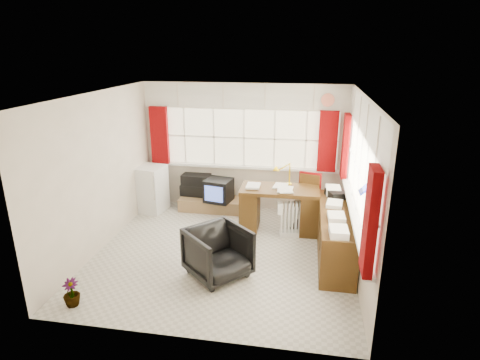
{
  "coord_description": "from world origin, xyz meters",
  "views": [
    {
      "loc": [
        1.22,
        -5.6,
        3.15
      ],
      "look_at": [
        0.17,
        0.55,
        1.06
      ],
      "focal_mm": 30.0,
      "sensor_mm": 36.0,
      "label": 1
    }
  ],
  "objects_px": {
    "office_chair": "(218,253)",
    "desk_lamp": "(290,169)",
    "task_chair": "(308,198)",
    "radiator": "(292,222)",
    "crt_tv": "(219,190)",
    "mini_fridge": "(151,189)",
    "credenza": "(335,233)",
    "desk": "(279,207)",
    "tv_bench": "(215,204)"
  },
  "relations": [
    {
      "from": "desk_lamp",
      "to": "crt_tv",
      "type": "xyz_separation_m",
      "value": [
        -1.38,
        0.32,
        -0.59
      ]
    },
    {
      "from": "task_chair",
      "to": "tv_bench",
      "type": "bearing_deg",
      "value": 167.36
    },
    {
      "from": "radiator",
      "to": "office_chair",
      "type": "bearing_deg",
      "value": -123.95
    },
    {
      "from": "desk",
      "to": "mini_fridge",
      "type": "height_order",
      "value": "mini_fridge"
    },
    {
      "from": "task_chair",
      "to": "radiator",
      "type": "xyz_separation_m",
      "value": [
        -0.25,
        -0.5,
        -0.27
      ]
    },
    {
      "from": "desk_lamp",
      "to": "tv_bench",
      "type": "distance_m",
      "value": 1.82
    },
    {
      "from": "desk_lamp",
      "to": "desk",
      "type": "bearing_deg",
      "value": -121.37
    },
    {
      "from": "desk",
      "to": "crt_tv",
      "type": "bearing_deg",
      "value": 155.42
    },
    {
      "from": "desk",
      "to": "crt_tv",
      "type": "height_order",
      "value": "desk"
    },
    {
      "from": "desk",
      "to": "credenza",
      "type": "bearing_deg",
      "value": -41.65
    },
    {
      "from": "office_chair",
      "to": "credenza",
      "type": "height_order",
      "value": "credenza"
    },
    {
      "from": "office_chair",
      "to": "mini_fridge",
      "type": "bearing_deg",
      "value": 84.45
    },
    {
      "from": "task_chair",
      "to": "crt_tv",
      "type": "relative_size",
      "value": 1.75
    },
    {
      "from": "radiator",
      "to": "tv_bench",
      "type": "distance_m",
      "value": 1.84
    },
    {
      "from": "radiator",
      "to": "credenza",
      "type": "bearing_deg",
      "value": -41.23
    },
    {
      "from": "task_chair",
      "to": "mini_fridge",
      "type": "height_order",
      "value": "task_chair"
    },
    {
      "from": "task_chair",
      "to": "office_chair",
      "type": "bearing_deg",
      "value": -122.03
    },
    {
      "from": "desk_lamp",
      "to": "office_chair",
      "type": "relative_size",
      "value": 0.5
    },
    {
      "from": "radiator",
      "to": "credenza",
      "type": "xyz_separation_m",
      "value": [
        0.69,
        -0.6,
        0.14
      ]
    },
    {
      "from": "desk_lamp",
      "to": "office_chair",
      "type": "xyz_separation_m",
      "value": [
        -0.89,
        -1.93,
        -0.7
      ]
    },
    {
      "from": "desk",
      "to": "office_chair",
      "type": "xyz_separation_m",
      "value": [
        -0.74,
        -1.68,
        -0.08
      ]
    },
    {
      "from": "desk",
      "to": "task_chair",
      "type": "distance_m",
      "value": 0.57
    },
    {
      "from": "task_chair",
      "to": "tv_bench",
      "type": "xyz_separation_m",
      "value": [
        -1.83,
        0.41,
        -0.4
      ]
    },
    {
      "from": "credenza",
      "to": "desk_lamp",
      "type": "bearing_deg",
      "value": 126.24
    },
    {
      "from": "mini_fridge",
      "to": "radiator",
      "type": "bearing_deg",
      "value": -13.57
    },
    {
      "from": "office_chair",
      "to": "radiator",
      "type": "relative_size",
      "value": 1.28
    },
    {
      "from": "crt_tv",
      "to": "mini_fridge",
      "type": "height_order",
      "value": "mini_fridge"
    },
    {
      "from": "crt_tv",
      "to": "tv_bench",
      "type": "bearing_deg",
      "value": 131.43
    },
    {
      "from": "desk",
      "to": "tv_bench",
      "type": "xyz_separation_m",
      "value": [
        -1.34,
        0.69,
        -0.31
      ]
    },
    {
      "from": "desk_lamp",
      "to": "task_chair",
      "type": "relative_size",
      "value": 0.4
    },
    {
      "from": "desk_lamp",
      "to": "task_chair",
      "type": "xyz_separation_m",
      "value": [
        0.34,
        0.04,
        -0.54
      ]
    },
    {
      "from": "mini_fridge",
      "to": "office_chair",
      "type": "bearing_deg",
      "value": -49.08
    },
    {
      "from": "mini_fridge",
      "to": "crt_tv",
      "type": "bearing_deg",
      "value": 4.45
    },
    {
      "from": "radiator",
      "to": "crt_tv",
      "type": "height_order",
      "value": "crt_tv"
    },
    {
      "from": "desk",
      "to": "desk_lamp",
      "type": "bearing_deg",
      "value": 58.63
    },
    {
      "from": "office_chair",
      "to": "desk_lamp",
      "type": "bearing_deg",
      "value": 18.84
    },
    {
      "from": "task_chair",
      "to": "radiator",
      "type": "height_order",
      "value": "task_chair"
    },
    {
      "from": "task_chair",
      "to": "office_chair",
      "type": "distance_m",
      "value": 2.32
    },
    {
      "from": "desk_lamp",
      "to": "office_chair",
      "type": "bearing_deg",
      "value": -114.69
    },
    {
      "from": "office_chair",
      "to": "tv_bench",
      "type": "height_order",
      "value": "office_chair"
    },
    {
      "from": "desk",
      "to": "tv_bench",
      "type": "relative_size",
      "value": 0.99
    },
    {
      "from": "credenza",
      "to": "task_chair",
      "type": "bearing_deg",
      "value": 111.84
    },
    {
      "from": "crt_tv",
      "to": "mini_fridge",
      "type": "relative_size",
      "value": 0.62
    },
    {
      "from": "tv_bench",
      "to": "radiator",
      "type": "bearing_deg",
      "value": -29.94
    },
    {
      "from": "crt_tv",
      "to": "mini_fridge",
      "type": "bearing_deg",
      "value": -175.55
    },
    {
      "from": "desk_lamp",
      "to": "crt_tv",
      "type": "height_order",
      "value": "desk_lamp"
    },
    {
      "from": "office_chair",
      "to": "mini_fridge",
      "type": "relative_size",
      "value": 0.87
    },
    {
      "from": "desk_lamp",
      "to": "task_chair",
      "type": "bearing_deg",
      "value": 5.97
    },
    {
      "from": "desk_lamp",
      "to": "office_chair",
      "type": "distance_m",
      "value": 2.23
    },
    {
      "from": "desk_lamp",
      "to": "mini_fridge",
      "type": "height_order",
      "value": "desk_lamp"
    }
  ]
}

